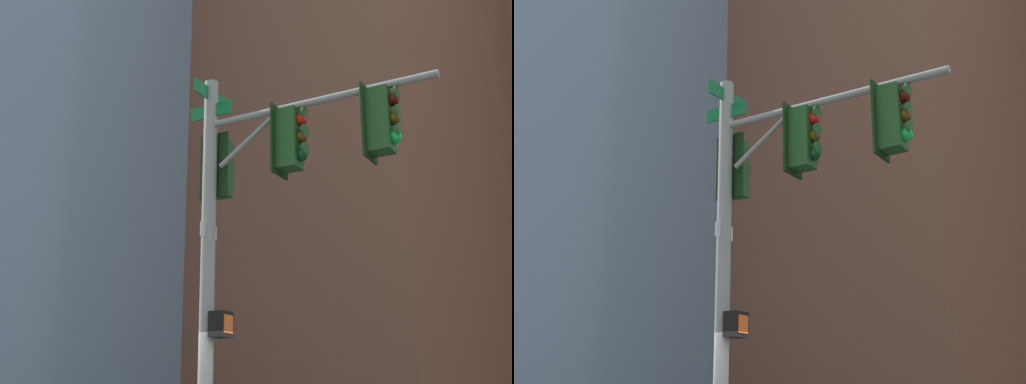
# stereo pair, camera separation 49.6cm
# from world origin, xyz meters

# --- Properties ---
(signal_pole_assembly) EXTENTS (1.72, 4.19, 6.84)m
(signal_pole_assembly) POSITION_xyz_m (-0.76, 1.12, 4.60)
(signal_pole_assembly) COLOR gray
(signal_pole_assembly) RESTS_ON ground_plane
(building_brick_nearside) EXTENTS (27.36, 18.73, 53.50)m
(building_brick_nearside) POSITION_xyz_m (-33.92, -18.35, 26.75)
(building_brick_nearside) COLOR brown
(building_brick_nearside) RESTS_ON ground_plane
(building_glass_tower) EXTENTS (32.25, 32.08, 60.17)m
(building_glass_tower) POSITION_xyz_m (-14.45, -42.45, 30.09)
(building_glass_tower) COLOR #7A99B2
(building_glass_tower) RESTS_ON ground_plane
(building_brick_farside) EXTENTS (23.74, 19.13, 53.13)m
(building_brick_farside) POSITION_xyz_m (-32.07, -43.52, 26.56)
(building_brick_farside) COLOR brown
(building_brick_farside) RESTS_ON ground_plane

